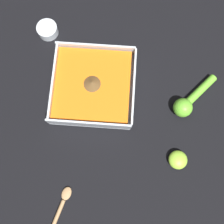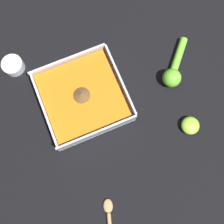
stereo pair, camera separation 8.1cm
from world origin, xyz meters
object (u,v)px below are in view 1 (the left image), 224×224
(spice_bowl, at_px, (48,30))
(lemon_half, at_px, (178,160))
(wooden_spoon, at_px, (56,219))
(square_dish, at_px, (94,86))
(lemon_squeezer, at_px, (188,103))

(spice_bowl, distance_m, lemon_half, 0.60)
(spice_bowl, bearing_deg, wooden_spoon, 99.30)
(square_dish, bearing_deg, lemon_half, 142.26)
(wooden_spoon, bearing_deg, spice_bowl, 26.63)
(lemon_half, height_order, wooden_spoon, lemon_half)
(square_dish, relative_size, wooden_spoon, 1.20)
(square_dish, bearing_deg, wooden_spoon, 79.26)
(square_dish, bearing_deg, lemon_squeezer, 173.64)
(lemon_squeezer, distance_m, wooden_spoon, 0.53)
(square_dish, distance_m, spice_bowl, 0.26)
(spice_bowl, xyz_separation_m, lemon_squeezer, (-0.47, 0.22, 0.01))
(spice_bowl, xyz_separation_m, lemon_half, (-0.45, 0.40, 0.00))
(lemon_squeezer, bearing_deg, square_dish, -53.94)
(square_dish, relative_size, spice_bowl, 3.72)
(lemon_squeezer, xyz_separation_m, wooden_spoon, (0.37, 0.37, -0.02))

